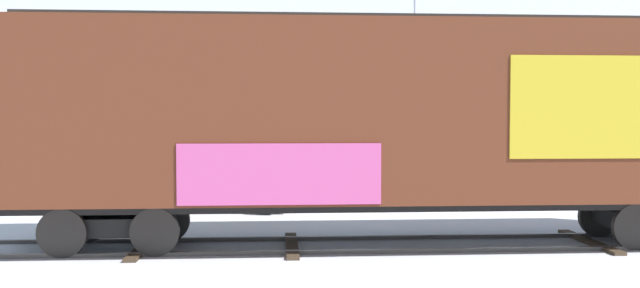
{
  "coord_description": "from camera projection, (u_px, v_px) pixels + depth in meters",
  "views": [
    {
      "loc": [
        -1.93,
        -13.05,
        2.61
      ],
      "look_at": [
        -1.02,
        2.96,
        1.96
      ],
      "focal_mm": 36.61,
      "sensor_mm": 36.0,
      "label": 1
    }
  ],
  "objects": [
    {
      "name": "ground_plane",
      "position": [
        379.0,
        246.0,
        13.23
      ],
      "size": [
        260.0,
        260.0,
        0.0
      ],
      "primitive_type": "plane",
      "color": "silver"
    },
    {
      "name": "track",
      "position": [
        363.0,
        244.0,
        13.2
      ],
      "size": [
        60.01,
        2.77,
        0.08
      ],
      "color": "#4C4742",
      "rests_on": "ground_plane"
    },
    {
      "name": "freight_car",
      "position": [
        395.0,
        116.0,
        13.14
      ],
      "size": [
        15.78,
        2.94,
        4.67
      ],
      "color": "#5B2B19",
      "rests_on": "ground_plane"
    },
    {
      "name": "flagpole",
      "position": [
        407.0,
        42.0,
        26.56
      ],
      "size": [
        1.51,
        0.87,
        8.72
      ],
      "color": "silver",
      "rests_on": "ground_plane"
    },
    {
      "name": "hillside",
      "position": [
        301.0,
        78.0,
        69.82
      ],
      "size": [
        114.36,
        34.46,
        18.17
      ],
      "color": "silver",
      "rests_on": "ground_plane"
    },
    {
      "name": "parked_car_tan",
      "position": [
        215.0,
        182.0,
        18.38
      ],
      "size": [
        4.65,
        2.37,
        1.61
      ],
      "color": "#9E8966",
      "rests_on": "ground_plane"
    },
    {
      "name": "parked_car_white",
      "position": [
        428.0,
        178.0,
        19.18
      ],
      "size": [
        4.27,
        2.03,
        1.7
      ],
      "color": "silver",
      "rests_on": "ground_plane"
    }
  ]
}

